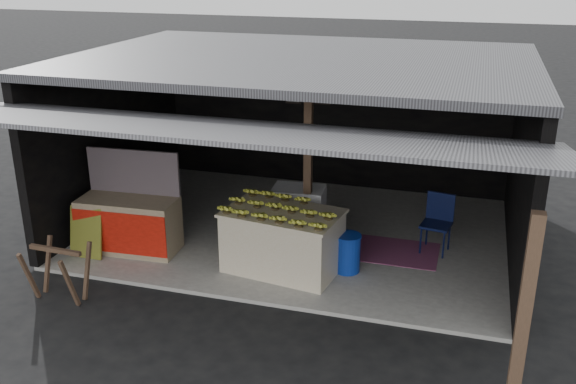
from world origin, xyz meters
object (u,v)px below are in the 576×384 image
(banana_table, at_px, (283,241))
(neighbor_stall, at_px, (129,222))
(water_barrel, at_px, (348,254))
(plastic_chair, at_px, (438,218))
(sawhorse, at_px, (57,267))
(white_crate, at_px, (298,214))

(banana_table, xyz_separation_m, neighbor_stall, (-2.54, -0.03, 0.01))
(banana_table, relative_size, neighbor_stall, 1.15)
(banana_table, bearing_deg, neighbor_stall, -171.02)
(banana_table, xyz_separation_m, water_barrel, (0.94, 0.22, -0.19))
(neighbor_stall, xyz_separation_m, water_barrel, (3.48, 0.25, -0.20))
(plastic_chair, bearing_deg, water_barrel, -126.88)
(sawhorse, relative_size, plastic_chair, 0.86)
(neighbor_stall, xyz_separation_m, plastic_chair, (4.70, 1.38, 0.07))
(sawhorse, bearing_deg, white_crate, 47.61)
(white_crate, bearing_deg, banana_table, -90.94)
(water_barrel, bearing_deg, sawhorse, -153.07)
(sawhorse, xyz_separation_m, water_barrel, (3.67, 1.87, -0.16))
(plastic_chair, bearing_deg, banana_table, -137.68)
(banana_table, bearing_deg, white_crate, 101.29)
(white_crate, bearing_deg, plastic_chair, 3.52)
(sawhorse, bearing_deg, banana_table, 33.29)
(banana_table, distance_m, white_crate, 1.07)
(water_barrel, distance_m, plastic_chair, 1.69)
(white_crate, relative_size, water_barrel, 1.66)
(white_crate, relative_size, sawhorse, 1.15)
(banana_table, height_order, water_barrel, banana_table)
(banana_table, xyz_separation_m, sawhorse, (-2.73, -1.64, -0.03))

